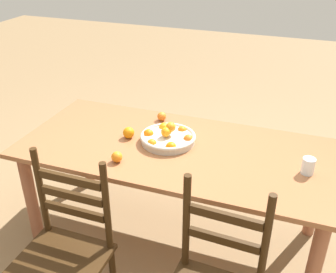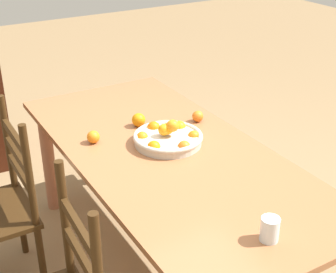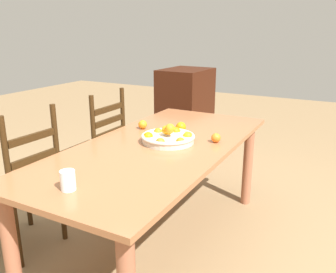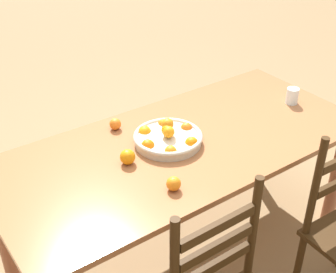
# 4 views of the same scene
# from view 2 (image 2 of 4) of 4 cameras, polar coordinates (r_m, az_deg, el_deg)

# --- Properties ---
(ground_plane) EXTENTS (12.00, 12.00, 0.00)m
(ground_plane) POSITION_cam_2_polar(r_m,az_deg,el_deg) (2.83, 0.02, -14.86)
(ground_plane) COLOR olive
(dining_table) EXTENTS (1.95, 0.89, 0.73)m
(dining_table) POSITION_cam_2_polar(r_m,az_deg,el_deg) (2.46, 0.02, -3.83)
(dining_table) COLOR #9B5F3A
(dining_table) RESTS_ON ground
(fruit_bowl) EXTENTS (0.35, 0.35, 0.13)m
(fruit_bowl) POSITION_cam_2_polar(r_m,az_deg,el_deg) (2.46, -0.02, -0.11)
(fruit_bowl) COLOR beige
(fruit_bowl) RESTS_ON dining_table
(orange_loose_0) EXTENTS (0.06, 0.06, 0.06)m
(orange_loose_0) POSITION_cam_2_polar(r_m,az_deg,el_deg) (2.71, 3.47, 2.36)
(orange_loose_0) COLOR orange
(orange_loose_0) RESTS_ON dining_table
(orange_loose_1) EXTENTS (0.07, 0.07, 0.07)m
(orange_loose_1) POSITION_cam_2_polar(r_m,az_deg,el_deg) (2.65, -3.44, 1.93)
(orange_loose_1) COLOR orange
(orange_loose_1) RESTS_ON dining_table
(orange_loose_2) EXTENTS (0.06, 0.06, 0.06)m
(orange_loose_2) POSITION_cam_2_polar(r_m,az_deg,el_deg) (2.50, -8.66, -0.05)
(orange_loose_2) COLOR orange
(orange_loose_2) RESTS_ON dining_table
(drinking_glass) EXTENTS (0.07, 0.07, 0.09)m
(drinking_glass) POSITION_cam_2_polar(r_m,az_deg,el_deg) (1.84, 11.73, -10.49)
(drinking_glass) COLOR silver
(drinking_glass) RESTS_ON dining_table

